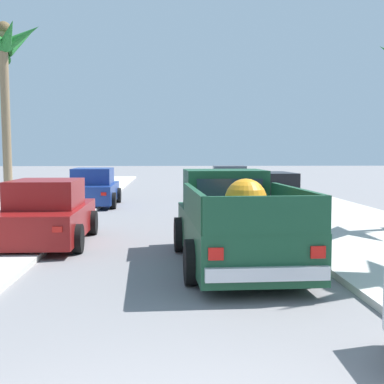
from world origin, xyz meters
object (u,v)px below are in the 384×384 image
(car_right_near, at_px, (47,214))
(car_right_mid, at_px, (268,198))
(pickup_truck, at_px, (235,224))
(car_right_far, at_px, (229,183))
(palm_tree_left_mid, at_px, (2,54))
(car_left_near, at_px, (93,188))

(car_right_near, height_order, car_right_mid, same)
(pickup_truck, relative_size, car_right_near, 1.23)
(pickup_truck, relative_size, car_right_mid, 1.22)
(car_right_near, height_order, car_right_far, same)
(car_right_mid, distance_m, palm_tree_left_mid, 13.13)
(car_right_mid, height_order, car_right_far, same)
(car_right_near, distance_m, car_right_mid, 7.41)
(pickup_truck, xyz_separation_m, car_right_near, (-4.18, 2.46, -0.08))
(car_right_near, bearing_deg, palm_tree_left_mid, 111.51)
(car_right_near, xyz_separation_m, palm_tree_left_mid, (-4.04, 10.26, 5.62))
(car_right_near, bearing_deg, car_left_near, 90.80)
(pickup_truck, distance_m, car_left_near, 12.18)
(car_right_near, xyz_separation_m, car_right_mid, (6.14, 4.15, 0.00))
(car_left_near, xyz_separation_m, car_right_far, (6.01, 3.67, 0.00))
(pickup_truck, bearing_deg, car_right_far, 83.57)
(car_right_mid, relative_size, palm_tree_left_mid, 0.56)
(car_right_mid, xyz_separation_m, car_right_far, (-0.26, 8.45, 0.00))
(pickup_truck, relative_size, palm_tree_left_mid, 0.69)
(pickup_truck, relative_size, car_right_far, 1.22)
(car_right_far, bearing_deg, car_right_mid, -88.26)
(car_left_near, distance_m, palm_tree_left_mid, 6.98)
(pickup_truck, height_order, car_left_near, pickup_truck)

